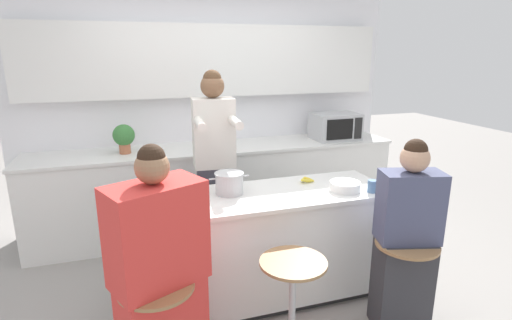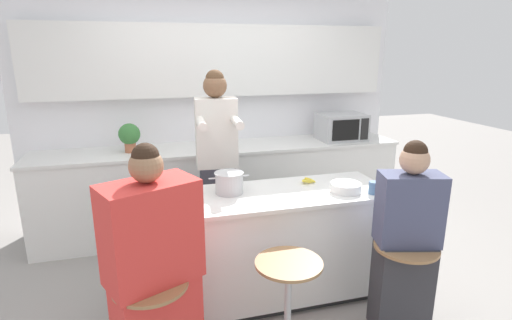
# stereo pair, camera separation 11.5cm
# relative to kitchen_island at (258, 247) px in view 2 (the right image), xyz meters

# --- Properties ---
(ground_plane) EXTENTS (16.00, 16.00, 0.00)m
(ground_plane) POSITION_rel_kitchen_island_xyz_m (0.00, 0.00, -0.45)
(ground_plane) COLOR gray
(wall_back) EXTENTS (4.20, 0.22, 2.70)m
(wall_back) POSITION_rel_kitchen_island_xyz_m (0.00, 1.71, 1.10)
(wall_back) COLOR white
(wall_back) RESTS_ON ground_plane
(back_counter) EXTENTS (3.90, 0.67, 0.94)m
(back_counter) POSITION_rel_kitchen_island_xyz_m (0.00, 1.39, 0.02)
(back_counter) COLOR white
(back_counter) RESTS_ON ground_plane
(kitchen_island) EXTENTS (2.05, 0.67, 0.88)m
(kitchen_island) POSITION_rel_kitchen_island_xyz_m (0.00, 0.00, 0.00)
(kitchen_island) COLOR black
(kitchen_island) RESTS_ON ground_plane
(bar_stool_center) EXTENTS (0.42, 0.42, 0.68)m
(bar_stool_center) POSITION_rel_kitchen_island_xyz_m (0.00, -0.68, -0.04)
(bar_stool_center) COLOR #997047
(bar_stool_center) RESTS_ON ground_plane
(bar_stool_rightmost) EXTENTS (0.42, 0.42, 0.68)m
(bar_stool_rightmost) POSITION_rel_kitchen_island_xyz_m (0.82, -0.69, -0.04)
(bar_stool_rightmost) COLOR #997047
(bar_stool_rightmost) RESTS_ON ground_plane
(person_cooking) EXTENTS (0.40, 0.58, 1.78)m
(person_cooking) POSITION_rel_kitchen_island_xyz_m (-0.19, 0.66, 0.45)
(person_cooking) COLOR #383842
(person_cooking) RESTS_ON ground_plane
(person_wrapped_blanket) EXTENTS (0.58, 0.47, 1.47)m
(person_wrapped_blanket) POSITION_rel_kitchen_island_xyz_m (-0.79, -0.65, 0.24)
(person_wrapped_blanket) COLOR red
(person_wrapped_blanket) RESTS_ON ground_plane
(person_seated_near) EXTENTS (0.44, 0.35, 1.39)m
(person_seated_near) POSITION_rel_kitchen_island_xyz_m (0.84, -0.65, 0.19)
(person_seated_near) COLOR #333338
(person_seated_near) RESTS_ON ground_plane
(cooking_pot) EXTENTS (0.31, 0.22, 0.16)m
(cooking_pot) POSITION_rel_kitchen_island_xyz_m (-0.21, 0.08, 0.52)
(cooking_pot) COLOR #B7BABC
(cooking_pot) RESTS_ON kitchen_island
(fruit_bowl) EXTENTS (0.24, 0.24, 0.07)m
(fruit_bowl) POSITION_rel_kitchen_island_xyz_m (0.66, -0.12, 0.47)
(fruit_bowl) COLOR white
(fruit_bowl) RESTS_ON kitchen_island
(coffee_cup_near) EXTENTS (0.10, 0.07, 0.10)m
(coffee_cup_near) POSITION_rel_kitchen_island_xyz_m (0.84, -0.22, 0.48)
(coffee_cup_near) COLOR #4C7099
(coffee_cup_near) RESTS_ON kitchen_island
(banana_bunch) EXTENTS (0.14, 0.10, 0.05)m
(banana_bunch) POSITION_rel_kitchen_island_xyz_m (0.46, 0.15, 0.46)
(banana_bunch) COLOR yellow
(banana_bunch) RESTS_ON kitchen_island
(microwave) EXTENTS (0.52, 0.40, 0.30)m
(microwave) POSITION_rel_kitchen_island_xyz_m (1.38, 1.35, 0.64)
(microwave) COLOR #B2B5B7
(microwave) RESTS_ON back_counter
(potted_plant) EXTENTS (0.21, 0.21, 0.29)m
(potted_plant) POSITION_rel_kitchen_island_xyz_m (-0.95, 1.39, 0.66)
(potted_plant) COLOR #A86042
(potted_plant) RESTS_ON back_counter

